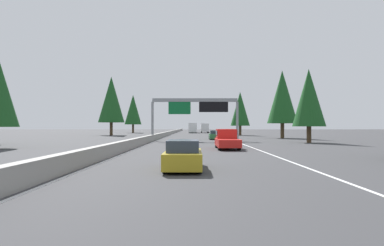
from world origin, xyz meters
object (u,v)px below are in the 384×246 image
object	(u,v)px
bus_far_right	(193,127)
conifer_right_mid	(282,97)
sign_gantry_overhead	(196,107)
conifer_right_near	(309,98)
conifer_right_far	(240,109)
pickup_distant_a	(227,139)
sedan_mid_center	(183,156)
box_truck_far_left	(205,128)
conifer_left_far	(133,110)
conifer_left_mid	(111,100)
sedan_near_right	(215,135)

from	to	relation	value
bus_far_right	conifer_right_mid	xyz separation A→B (m)	(-48.32, -16.05, 5.61)
sign_gantry_overhead	conifer_right_near	bearing A→B (deg)	-109.51
bus_far_right	conifer_right_far	world-z (taller)	conifer_right_far
pickup_distant_a	conifer_right_near	size ratio (longest dim) A/B	0.58
conifer_right_near	conifer_right_far	distance (m)	34.94
sedan_mid_center	box_truck_far_left	bearing A→B (deg)	-2.53
conifer_right_near	conifer_left_far	xyz separation A→B (m)	(64.07, 34.33, 1.59)
conifer_right_far	conifer_left_mid	size ratio (longest dim) A/B	0.74
box_truck_far_left	conifer_left_far	bearing A→B (deg)	90.16
conifer_right_near	conifer_left_far	distance (m)	72.70
sedan_mid_center	sedan_near_right	distance (m)	38.00
pickup_distant_a	conifer_right_far	bearing A→B (deg)	-9.36
conifer_right_near	conifer_right_far	xyz separation A→B (m)	(34.69, 4.14, 0.34)
sign_gantry_overhead	conifer_right_near	xyz separation A→B (m)	(-5.17, -14.59, 0.91)
box_truck_far_left	conifer_right_mid	world-z (taller)	conifer_right_mid
sedan_mid_center	conifer_right_mid	world-z (taller)	conifer_right_mid
sedan_near_right	conifer_right_far	bearing A→B (deg)	-17.12
conifer_right_mid	conifer_left_far	size ratio (longest dim) A/B	0.99
conifer_right_far	conifer_left_mid	distance (m)	30.03
conifer_right_near	conifer_right_far	size ratio (longest dim) A/B	0.94
conifer_right_mid	conifer_left_mid	world-z (taller)	conifer_left_mid
conifer_left_mid	conifer_right_mid	bearing A→B (deg)	-117.85
sedan_near_right	conifer_left_far	size ratio (longest dim) A/B	0.36
box_truck_far_left	conifer_left_far	distance (m)	23.63
conifer_right_mid	conifer_right_far	world-z (taller)	conifer_right_mid
sedan_mid_center	conifer_right_far	world-z (taller)	conifer_right_far
sign_gantry_overhead	pickup_distant_a	world-z (taller)	sign_gantry_overhead
sedan_mid_center	conifer_left_far	world-z (taller)	conifer_left_far
conifer_right_mid	conifer_left_mid	distance (m)	39.46
sedan_mid_center	conifer_right_far	size ratio (longest dim) A/B	0.43
sedan_near_right	conifer_right_far	world-z (taller)	conifer_right_far
sedan_mid_center	conifer_right_mid	xyz separation A→B (m)	(43.23, -16.24, 6.64)
conifer_right_near	conifer_right_mid	world-z (taller)	conifer_right_mid
pickup_distant_a	bus_far_right	world-z (taller)	bus_far_right
sedan_near_right	box_truck_far_left	world-z (taller)	box_truck_far_left
sedan_mid_center	sedan_near_right	world-z (taller)	same
sedan_mid_center	pickup_distant_a	xyz separation A→B (m)	(15.37, -3.67, 0.23)
sign_gantry_overhead	conifer_right_far	distance (m)	31.34
sedan_mid_center	conifer_left_far	distance (m)	93.34
conifer_right_far	sedan_mid_center	bearing A→B (deg)	169.62
pickup_distant_a	box_truck_far_left	world-z (taller)	box_truck_far_left
conifer_right_near	conifer_left_mid	size ratio (longest dim) A/B	0.70
bus_far_right	conifer_left_far	bearing A→B (deg)	91.18
pickup_distant_a	sedan_near_right	distance (m)	22.44
sedan_mid_center	conifer_left_mid	size ratio (longest dim) A/B	0.32
sign_gantry_overhead	sedan_near_right	size ratio (longest dim) A/B	2.88
sedan_near_right	bus_far_right	distance (m)	53.89
conifer_left_mid	sedan_mid_center	bearing A→B (deg)	-163.18
pickup_distant_a	conifer_left_far	world-z (taller)	conifer_left_far
pickup_distant_a	conifer_right_far	distance (m)	47.34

